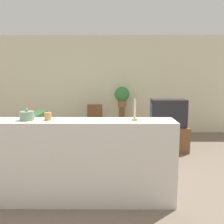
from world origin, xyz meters
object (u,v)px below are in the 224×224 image
at_px(television, 168,113).
at_px(potted_plant, 122,95).
at_px(wooden_chair, 95,120).
at_px(decorative_bowl, 27,116).
at_px(couch, 49,143).

relative_size(television, potted_plant, 1.38).
xyz_separation_m(wooden_chair, potted_plant, (0.72, 0.28, 0.62)).
bearing_deg(decorative_bowl, couch, 96.76).
height_order(couch, potted_plant, potted_plant).
xyz_separation_m(couch, wooden_chair, (0.81, 1.52, 0.19)).
distance_m(couch, wooden_chair, 1.73).
bearing_deg(potted_plant, television, -55.36).
height_order(couch, wooden_chair, wooden_chair).
bearing_deg(potted_plant, decorative_bowl, -110.18).
relative_size(couch, potted_plant, 3.03).
bearing_deg(television, potted_plant, 124.64).
bearing_deg(television, decorative_bowl, -135.67).
relative_size(wooden_chair, decorative_bowl, 4.75).
bearing_deg(couch, decorative_bowl, -83.24).
bearing_deg(couch, television, 9.93).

